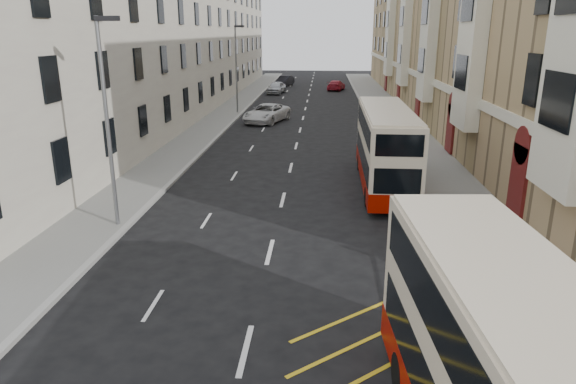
# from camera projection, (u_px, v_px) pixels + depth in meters

# --- Properties ---
(pavement_right) EXTENTS (4.00, 120.00, 0.15)m
(pavement_right) POSITION_uv_depth(u_px,v_px,m) (408.00, 140.00, 37.01)
(pavement_right) COLOR slate
(pavement_right) RESTS_ON ground
(pavement_left) EXTENTS (3.00, 120.00, 0.15)m
(pavement_left) POSITION_uv_depth(u_px,v_px,m) (197.00, 138.00, 38.02)
(pavement_left) COLOR slate
(pavement_left) RESTS_ON ground
(kerb_right) EXTENTS (0.25, 120.00, 0.15)m
(kerb_right) POSITION_uv_depth(u_px,v_px,m) (380.00, 140.00, 37.14)
(kerb_right) COLOR gray
(kerb_right) RESTS_ON ground
(kerb_left) EXTENTS (0.25, 120.00, 0.15)m
(kerb_left) POSITION_uv_depth(u_px,v_px,m) (217.00, 138.00, 37.92)
(kerb_left) COLOR gray
(kerb_left) RESTS_ON ground
(road_markings) EXTENTS (10.00, 110.00, 0.01)m
(road_markings) POSITION_uv_depth(u_px,v_px,m) (305.00, 110.00, 51.83)
(road_markings) COLOR silver
(road_markings) RESTS_ON ground
(terrace_right) EXTENTS (10.75, 79.00, 15.25)m
(terrace_right) POSITION_uv_depth(u_px,v_px,m) (462.00, 32.00, 48.97)
(terrace_right) COLOR tan
(terrace_right) RESTS_ON ground
(terrace_left) EXTENTS (9.18, 79.00, 13.25)m
(terrace_left) POSITION_uv_depth(u_px,v_px,m) (172.00, 43.00, 51.23)
(terrace_left) COLOR beige
(terrace_left) RESTS_ON ground
(guard_railing) EXTENTS (0.06, 6.56, 1.01)m
(guard_railing) POSITION_uv_depth(u_px,v_px,m) (484.00, 294.00, 13.81)
(guard_railing) COLOR red
(guard_railing) RESTS_ON pavement_right
(street_lamp_near) EXTENTS (0.93, 0.18, 8.00)m
(street_lamp_near) POSITION_uv_depth(u_px,v_px,m) (107.00, 113.00, 19.44)
(street_lamp_near) COLOR slate
(street_lamp_near) RESTS_ON pavement_left
(street_lamp_far) EXTENTS (0.93, 0.18, 8.00)m
(street_lamp_far) POSITION_uv_depth(u_px,v_px,m) (237.00, 65.00, 48.00)
(street_lamp_far) COLOR slate
(street_lamp_far) RESTS_ON pavement_left
(double_decker_rear) EXTENTS (2.41, 10.05, 4.00)m
(double_decker_rear) POSITION_uv_depth(u_px,v_px,m) (385.00, 148.00, 25.67)
(double_decker_rear) COLOR beige
(double_decker_rear) RESTS_ON ground
(pedestrian_far) EXTENTS (1.14, 0.68, 1.82)m
(pedestrian_far) POSITION_uv_depth(u_px,v_px,m) (491.00, 256.00, 15.63)
(pedestrian_far) COLOR black
(pedestrian_far) RESTS_ON pavement_right
(white_van) EXTENTS (4.22, 6.13, 1.56)m
(white_van) POSITION_uv_depth(u_px,v_px,m) (267.00, 113.00, 44.75)
(white_van) COLOR silver
(white_van) RESTS_ON ground
(car_silver) EXTENTS (2.46, 4.77, 1.55)m
(car_silver) POSITION_uv_depth(u_px,v_px,m) (276.00, 88.00, 65.19)
(car_silver) COLOR #AEB1B6
(car_silver) RESTS_ON ground
(car_dark) EXTENTS (2.60, 4.71, 1.47)m
(car_dark) POSITION_uv_depth(u_px,v_px,m) (285.00, 81.00, 74.62)
(car_dark) COLOR black
(car_dark) RESTS_ON ground
(car_red) EXTENTS (2.76, 4.85, 1.33)m
(car_red) POSITION_uv_depth(u_px,v_px,m) (336.00, 85.00, 69.06)
(car_red) COLOR maroon
(car_red) RESTS_ON ground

